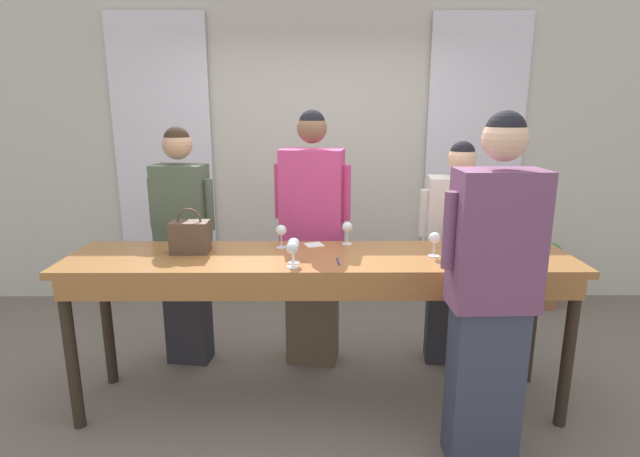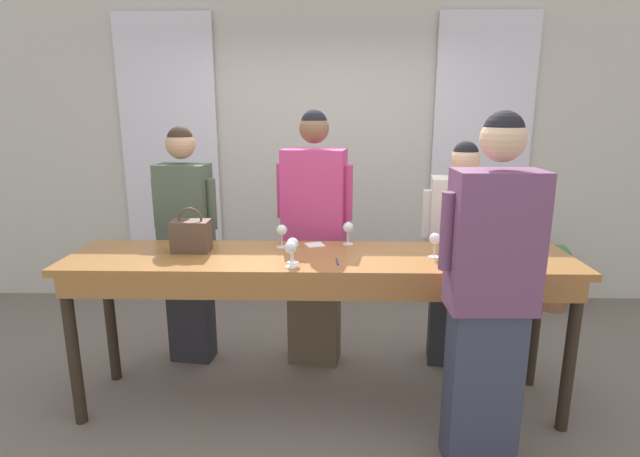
% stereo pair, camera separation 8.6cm
% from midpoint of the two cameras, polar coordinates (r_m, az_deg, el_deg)
% --- Properties ---
extents(ground_plane, '(18.00, 18.00, 0.00)m').
position_cam_midpoint_polar(ground_plane, '(3.43, 0.73, -19.12)').
color(ground_plane, '#70665B').
extents(wall_back, '(12.00, 0.06, 2.80)m').
position_cam_midpoint_polar(wall_back, '(4.80, 1.05, 8.20)').
color(wall_back, beige).
rests_on(wall_back, ground_plane).
extents(curtain_panel_left, '(0.90, 0.03, 2.69)m').
position_cam_midpoint_polar(curtain_panel_left, '(4.97, -16.15, 7.20)').
color(curtain_panel_left, white).
rests_on(curtain_panel_left, ground_plane).
extents(curtain_panel_right, '(0.90, 0.03, 2.69)m').
position_cam_midpoint_polar(curtain_panel_right, '(4.95, 18.29, 7.03)').
color(curtain_panel_right, white).
rests_on(curtain_panel_right, ground_plane).
extents(tasting_bar, '(3.03, 0.65, 0.99)m').
position_cam_midpoint_polar(tasting_bar, '(3.02, 0.78, -5.20)').
color(tasting_bar, '#9E6633').
rests_on(tasting_bar, ground_plane).
extents(wine_bottle, '(0.08, 0.08, 0.33)m').
position_cam_midpoint_polar(wine_bottle, '(3.36, 16.88, 0.26)').
color(wine_bottle, black).
rests_on(wine_bottle, tasting_bar).
extents(handbag, '(0.23, 0.14, 0.28)m').
position_cam_midpoint_polar(handbag, '(3.16, -13.77, -0.76)').
color(handbag, brown).
rests_on(handbag, tasting_bar).
extents(wine_glass_front_left, '(0.07, 0.07, 0.15)m').
position_cam_midpoint_polar(wine_glass_front_left, '(2.84, -2.28, -1.87)').
color(wine_glass_front_left, white).
rests_on(wine_glass_front_left, tasting_bar).
extents(wine_glass_front_mid, '(0.07, 0.07, 0.15)m').
position_cam_midpoint_polar(wine_glass_front_mid, '(3.16, -3.62, -0.30)').
color(wine_glass_front_mid, white).
rests_on(wine_glass_front_mid, tasting_bar).
extents(wine_glass_front_right, '(0.07, 0.07, 0.15)m').
position_cam_midpoint_polar(wine_glass_front_right, '(3.23, 4.01, 0.01)').
color(wine_glass_front_right, white).
rests_on(wine_glass_front_right, tasting_bar).
extents(wine_glass_center_left, '(0.07, 0.07, 0.15)m').
position_cam_midpoint_polar(wine_glass_center_left, '(3.03, 13.79, -1.28)').
color(wine_glass_center_left, white).
rests_on(wine_glass_center_left, tasting_bar).
extents(wine_glass_center_mid, '(0.07, 0.07, 0.15)m').
position_cam_midpoint_polar(wine_glass_center_mid, '(2.76, -2.48, -2.33)').
color(wine_glass_center_mid, white).
rests_on(wine_glass_center_mid, tasting_bar).
extents(wine_glass_center_right, '(0.07, 0.07, 0.15)m').
position_cam_midpoint_polar(wine_glass_center_right, '(3.12, 19.23, -1.23)').
color(wine_glass_center_right, white).
rests_on(wine_glass_center_right, tasting_bar).
extents(napkin, '(0.14, 0.14, 0.00)m').
position_cam_midpoint_polar(napkin, '(3.23, 0.15, -1.86)').
color(napkin, white).
rests_on(napkin, tasting_bar).
extents(pen, '(0.02, 0.12, 0.01)m').
position_cam_midpoint_polar(pen, '(2.88, 2.83, -3.78)').
color(pen, '#193399').
rests_on(pen, tasting_bar).
extents(guest_olive_jacket, '(0.48, 0.26, 1.74)m').
position_cam_midpoint_polar(guest_olive_jacket, '(3.71, -14.34, -1.57)').
color(guest_olive_jacket, '#28282D').
rests_on(guest_olive_jacket, ground_plane).
extents(guest_pink_top, '(0.55, 0.32, 1.85)m').
position_cam_midpoint_polar(guest_pink_top, '(3.56, 0.05, -1.24)').
color(guest_pink_top, brown).
rests_on(guest_pink_top, ground_plane).
extents(guest_cream_sweater, '(0.55, 0.32, 1.64)m').
position_cam_midpoint_polar(guest_cream_sweater, '(3.72, 16.21, -3.03)').
color(guest_cream_sweater, '#28282D').
rests_on(guest_cream_sweater, ground_plane).
extents(host_pouring, '(0.54, 0.26, 1.85)m').
position_cam_midpoint_polar(host_pouring, '(2.66, 19.72, -7.14)').
color(host_pouring, '#383D51').
rests_on(host_pouring, ground_plane).
extents(potted_plant, '(0.27, 0.27, 0.63)m').
position_cam_midpoint_polar(potted_plant, '(5.17, 25.84, -4.75)').
color(potted_plant, '#935B3D').
rests_on(potted_plant, ground_plane).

